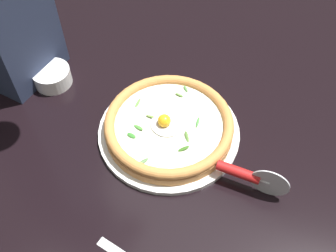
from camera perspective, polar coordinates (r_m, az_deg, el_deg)
ground_plane at (r=0.91m, az=2.11°, el=-2.61°), size 2.40×2.40×0.03m
pizza_plate at (r=0.91m, az=0.00°, el=-1.01°), size 0.33×0.33×0.01m
pizza at (r=0.88m, az=-0.01°, el=0.01°), size 0.29×0.29×0.06m
side_bowl at (r=1.05m, az=-16.59°, el=6.97°), size 0.10×0.10×0.04m
pizza_cutter at (r=0.82m, az=11.64°, el=-7.12°), size 0.15×0.04×0.08m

